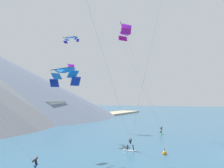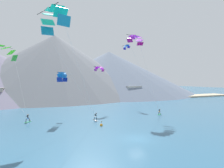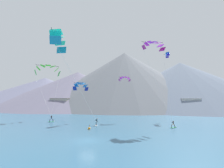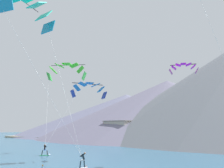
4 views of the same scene
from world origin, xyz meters
The scene contains 15 objects.
ground_plane centered at (0.00, 0.00, 0.00)m, with size 400.00×400.00×0.00m, color #2D5B7A.
kitesurfer_near_lead centered at (-16.09, 18.37, 0.56)m, with size 1.57×1.45×1.81m.
kitesurfer_near_trail centered at (15.48, 14.42, 0.43)m, with size 1.72×1.18×1.63m.
kitesurfer_mid_center centered at (-2.38, 14.33, 0.57)m, with size 0.90×1.78×1.80m.
parafoil_kite_near_trail centered at (11.77, 20.60, 20.83)m, with size 6.65×8.61×20.71m.
parafoil_kite_mid_center centered at (-11.28, 11.41, 20.77)m, with size 11.70×9.01×21.04m.
parafoil_kite_distant_high_outer centered at (3.10, 27.72, 12.72)m, with size 3.92×2.85×1.47m.
parafoil_kite_distant_low_drift centered at (17.67, 37.92, 22.34)m, with size 1.70×4.58×1.67m.
parafoil_kite_distant_mid_solo centered at (-8.73, 20.60, 10.15)m, with size 3.13×5.51×2.31m.
race_marker_buoy centered at (-2.61, 9.37, 0.16)m, with size 0.56×0.56×1.02m.
shoreline_strip centered at (0.00, 49.98, 0.35)m, with size 180.00×10.00×0.70m, color tan.
shore_building_promenade_mid centered at (28.62, 52.34, 3.14)m, with size 7.85×4.45×6.25m.
shore_building_quay_east centered at (-10.18, 52.32, 2.16)m, with size 10.13×5.62×4.31m.
mountain_peak_west_ridge centered at (34.38, 98.84, 15.31)m, with size 119.79×119.79×30.62m.
mountain_peak_central_summit centered at (-4.19, 100.42, 19.84)m, with size 124.90×124.90×39.67m.
Camera 2 is at (-13.86, -23.16, 8.97)m, focal length 28.00 mm.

